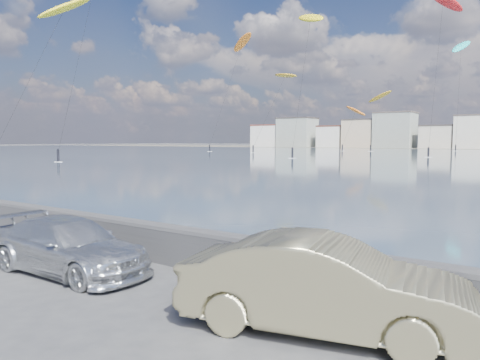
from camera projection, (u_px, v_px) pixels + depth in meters
name	position (u px, v px, depth m)	size (l,w,h in m)	color
ground	(92.00, 294.00, 9.92)	(700.00, 700.00, 0.00)	#333335
seawall	(179.00, 244.00, 12.06)	(400.00, 0.36, 1.08)	#28282B
car_silver	(69.00, 246.00, 11.46)	(1.87, 4.61, 1.34)	silver
car_champagne	(325.00, 286.00, 7.88)	(1.71, 4.91, 1.62)	tan
kitesurfer_3	(64.00, 10.00, 60.07)	(6.01, 12.77, 22.74)	yellow
kitesurfer_5	(285.00, 76.00, 123.93)	(9.62, 13.14, 21.62)	#BF8C19
kitesurfer_6	(380.00, 97.00, 146.67)	(8.63, 17.02, 19.02)	#BF8C19
kitesurfer_7	(443.00, 1.00, 90.08)	(7.93, 10.30, 33.31)	red
kitesurfer_8	(242.00, 44.00, 138.66)	(9.60, 16.60, 35.13)	orange
kitesurfer_9	(355.00, 111.00, 145.00)	(8.69, 13.18, 14.80)	orange
kitesurfer_12	(310.00, 19.00, 94.04)	(9.75, 18.22, 30.29)	yellow
kitesurfer_14	(461.00, 48.00, 145.30)	(5.92, 16.92, 35.36)	#19BFBF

